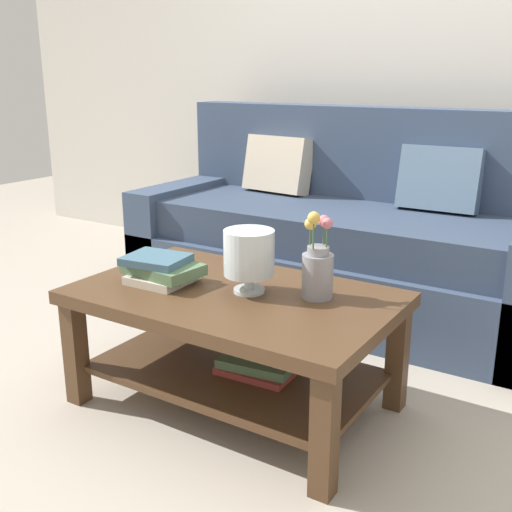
% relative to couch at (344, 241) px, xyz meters
% --- Properties ---
extents(ground_plane, '(10.00, 10.00, 0.00)m').
position_rel_couch_xyz_m(ground_plane, '(0.08, -0.93, -0.36)').
color(ground_plane, '#ADA393').
extents(back_wall, '(6.40, 0.12, 2.70)m').
position_rel_couch_xyz_m(back_wall, '(0.08, 0.72, 0.99)').
color(back_wall, beige).
rests_on(back_wall, ground).
extents(couch, '(2.24, 0.90, 1.06)m').
position_rel_couch_xyz_m(couch, '(0.00, 0.00, 0.00)').
color(couch, '#384760').
rests_on(couch, ground).
extents(coffee_table, '(1.17, 0.73, 0.46)m').
position_rel_couch_xyz_m(coffee_table, '(0.11, -1.21, -0.03)').
color(coffee_table, '#4C331E').
rests_on(coffee_table, ground).
extents(book_stack_main, '(0.31, 0.23, 0.10)m').
position_rel_couch_xyz_m(book_stack_main, '(-0.20, -1.26, 0.15)').
color(book_stack_main, beige).
rests_on(book_stack_main, coffee_table).
extents(glass_hurricane_vase, '(0.19, 0.19, 0.23)m').
position_rel_couch_xyz_m(glass_hurricane_vase, '(0.16, -1.18, 0.24)').
color(glass_hurricane_vase, silver).
rests_on(glass_hurricane_vase, coffee_table).
extents(flower_pitcher, '(0.11, 0.12, 0.32)m').
position_rel_couch_xyz_m(flower_pitcher, '(0.39, -1.10, 0.21)').
color(flower_pitcher, gray).
rests_on(flower_pitcher, coffee_table).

